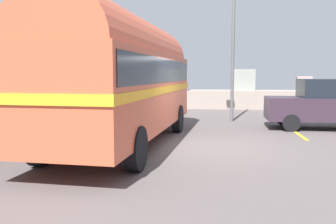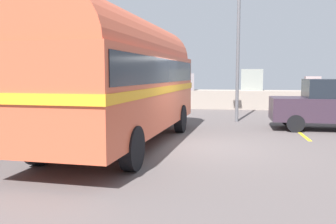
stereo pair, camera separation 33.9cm
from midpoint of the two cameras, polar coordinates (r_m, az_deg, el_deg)
ground at (r=10.25m, az=3.97°, el=-5.49°), size 32.00×26.00×0.02m
breakwater at (r=21.89m, az=5.64°, el=2.40°), size 31.36×2.07×2.36m
vintage_coach at (r=10.25m, az=-7.99°, el=5.95°), size 3.05×8.74×3.70m
parked_car_nearest at (r=14.40m, az=23.13°, el=1.24°), size 4.14×1.80×1.86m
lamp_post at (r=15.79m, az=9.28°, el=12.02°), size 1.16×0.59×6.63m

